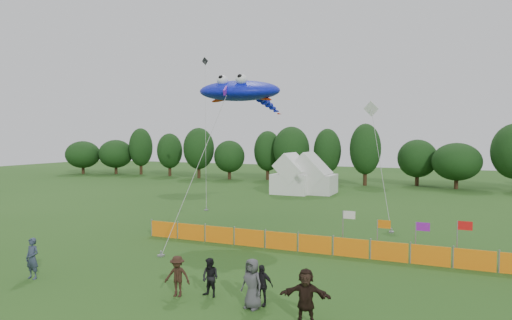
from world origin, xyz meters
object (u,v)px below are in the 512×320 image
at_px(barrier_fence, 315,244).
at_px(spectator_c, 177,276).
at_px(spectator_d, 261,285).
at_px(stingray_kite, 243,92).
at_px(spectator_a, 32,258).
at_px(spectator_e, 252,284).
at_px(tent_right, 313,178).
at_px(spectator_f, 306,296).
at_px(spectator_b, 210,278).
at_px(tent_left, 292,177).

distance_m(barrier_fence, spectator_c, 9.37).
bearing_deg(spectator_d, stingray_kite, 114.84).
relative_size(spectator_a, spectator_e, 0.99).
height_order(barrier_fence, spectator_a, spectator_a).
distance_m(tent_right, spectator_e, 35.22).
xyz_separation_m(spectator_a, spectator_f, (12.88, 0.25, 0.02)).
height_order(tent_right, spectator_c, tent_right).
relative_size(spectator_a, spectator_d, 1.19).
distance_m(spectator_a, stingray_kite, 17.27).
bearing_deg(spectator_e, spectator_d, 82.41).
distance_m(tent_right, stingray_kite, 22.05).
bearing_deg(spectator_c, spectator_b, 10.23).
distance_m(spectator_d, stingray_kite, 17.44).
xyz_separation_m(tent_left, spectator_e, (9.93, -33.32, -0.90)).
bearing_deg(spectator_c, barrier_fence, 59.18).
bearing_deg(spectator_e, stingray_kite, 132.46).
xyz_separation_m(spectator_c, stingray_kite, (-3.57, 13.75, 8.78)).
bearing_deg(spectator_b, spectator_a, -162.20).
relative_size(spectator_e, stingray_kite, 0.12).
relative_size(tent_right, spectator_b, 3.20).
relative_size(tent_left, spectator_a, 2.22).
height_order(tent_left, spectator_e, tent_left).
xyz_separation_m(tent_left, stingray_kite, (3.06, -19.59, 7.76)).
xyz_separation_m(spectator_a, spectator_e, (10.62, 0.74, 0.01)).
bearing_deg(stingray_kite, spectator_d, -61.98).
bearing_deg(spectator_c, tent_right, 86.44).
height_order(barrier_fence, spectator_b, spectator_b).
bearing_deg(stingray_kite, spectator_f, -57.28).
height_order(barrier_fence, spectator_e, spectator_e).
xyz_separation_m(tent_left, barrier_fence, (9.79, -24.53, -1.35)).
distance_m(tent_left, spectator_e, 34.78).
height_order(spectator_e, spectator_f, spectator_f).
height_order(spectator_a, spectator_d, spectator_a).
height_order(tent_left, spectator_b, tent_left).
bearing_deg(spectator_a, spectator_d, 4.56).
height_order(tent_right, spectator_f, tent_right).
bearing_deg(spectator_e, tent_left, 122.46).
xyz_separation_m(tent_right, spectator_e, (7.87, -34.32, -0.84)).
relative_size(spectator_f, stingray_kite, 0.12).
distance_m(tent_right, spectator_c, 34.67).
xyz_separation_m(tent_right, barrier_fence, (7.72, -25.53, -1.28)).
xyz_separation_m(spectator_b, spectator_d, (2.25, -0.01, 0.00)).
bearing_deg(spectator_f, barrier_fence, 95.09).
relative_size(tent_left, tent_right, 0.83).
relative_size(spectator_a, spectator_f, 0.98).
height_order(spectator_e, stingray_kite, stingray_kite).
bearing_deg(spectator_a, spectator_b, 6.26).
xyz_separation_m(spectator_b, spectator_e, (2.05, -0.46, 0.16)).
height_order(tent_right, spectator_d, tent_right).
bearing_deg(spectator_d, spectator_e, -116.63).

